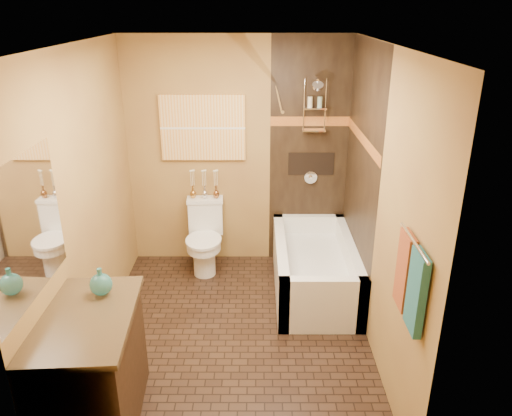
{
  "coord_description": "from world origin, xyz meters",
  "views": [
    {
      "loc": [
        0.21,
        -3.73,
        2.77
      ],
      "look_at": [
        0.2,
        0.4,
        1.07
      ],
      "focal_mm": 35.0,
      "sensor_mm": 36.0,
      "label": 1
    }
  ],
  "objects_px": {
    "bathtub": "(314,272)",
    "toilet": "(205,237)",
    "vanity": "(92,370)",
    "sunset_painting": "(203,128)"
  },
  "relations": [
    {
      "from": "sunset_painting",
      "to": "bathtub",
      "type": "distance_m",
      "value": 1.91
    },
    {
      "from": "vanity",
      "to": "sunset_painting",
      "type": "bearing_deg",
      "value": 73.65
    },
    {
      "from": "sunset_painting",
      "to": "bathtub",
      "type": "bearing_deg",
      "value": -31.87
    },
    {
      "from": "vanity",
      "to": "toilet",
      "type": "bearing_deg",
      "value": 72.21
    },
    {
      "from": "bathtub",
      "to": "toilet",
      "type": "height_order",
      "value": "toilet"
    },
    {
      "from": "sunset_painting",
      "to": "bathtub",
      "type": "relative_size",
      "value": 0.6
    },
    {
      "from": "sunset_painting",
      "to": "vanity",
      "type": "relative_size",
      "value": 0.87
    },
    {
      "from": "sunset_painting",
      "to": "bathtub",
      "type": "height_order",
      "value": "sunset_painting"
    },
    {
      "from": "sunset_painting",
      "to": "vanity",
      "type": "xyz_separation_m",
      "value": [
        -0.56,
        -2.48,
        -1.11
      ]
    },
    {
      "from": "toilet",
      "to": "sunset_painting",
      "type": "bearing_deg",
      "value": 86.37
    }
  ]
}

